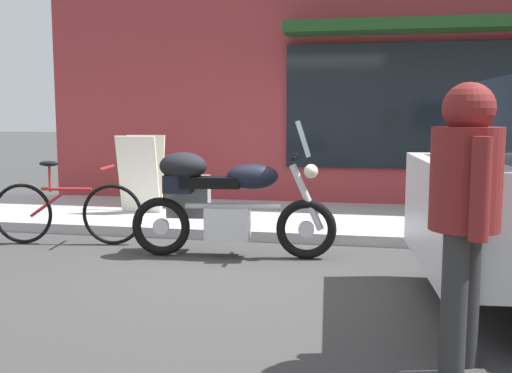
% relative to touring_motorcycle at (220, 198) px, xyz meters
% --- Properties ---
extents(ground_plane, '(80.00, 80.00, 0.00)m').
position_rel_touring_motorcycle_xyz_m(ground_plane, '(0.46, -0.32, -0.59)').
color(ground_plane, '#383838').
extents(touring_motorcycle, '(2.08, 0.62, 1.38)m').
position_rel_touring_motorcycle_xyz_m(touring_motorcycle, '(0.00, 0.00, 0.00)').
color(touring_motorcycle, black).
rests_on(touring_motorcycle, ground_plane).
extents(parked_bicycle, '(1.68, 0.48, 0.93)m').
position_rel_touring_motorcycle_xyz_m(parked_bicycle, '(-1.80, 0.21, -0.22)').
color(parked_bicycle, black).
rests_on(parked_bicycle, ground_plane).
extents(pedestrian_walking, '(0.43, 0.55, 1.61)m').
position_rel_touring_motorcycle_xyz_m(pedestrian_walking, '(1.99, -2.37, 0.41)').
color(pedestrian_walking, '#2A2A2A').
rests_on(pedestrian_walking, ground_plane).
extents(sandwich_board_sign, '(0.55, 0.43, 1.03)m').
position_rel_touring_motorcycle_xyz_m(sandwich_board_sign, '(-1.55, 1.77, 0.05)').
color(sandwich_board_sign, silver).
rests_on(sandwich_board_sign, sidewalk_curb).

